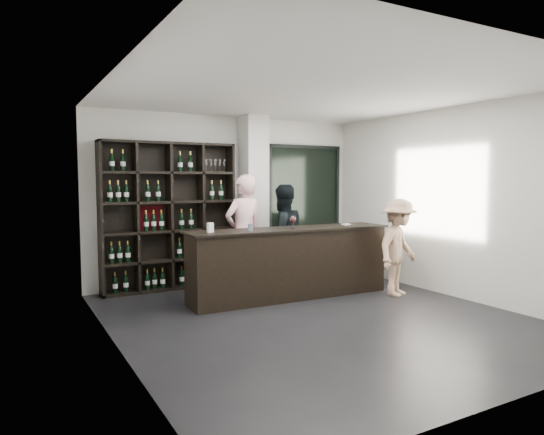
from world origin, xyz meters
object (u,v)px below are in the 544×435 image
wine_shelf (169,216)px  taster_black (282,236)px  tasting_counter (290,263)px  taster_pink (244,233)px  customer (398,247)px

wine_shelf → taster_black: 1.89m
tasting_counter → taster_pink: taster_pink is taller
taster_pink → taster_black: size_ratio=1.09×
wine_shelf → customer: size_ratio=1.59×
tasting_counter → taster_black: 0.87m
tasting_counter → taster_pink: size_ratio=1.72×
wine_shelf → tasting_counter: 2.15m
wine_shelf → customer: wine_shelf is taller
wine_shelf → customer: 3.69m
customer → taster_black: bearing=109.1°
tasting_counter → customer: size_ratio=2.15×
taster_pink → customer: (1.95, -1.45, -0.19)m
customer → taster_pink: bearing=122.0°
wine_shelf → tasting_counter: (1.42, -1.47, -0.67)m
wine_shelf → tasting_counter: wine_shelf is taller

